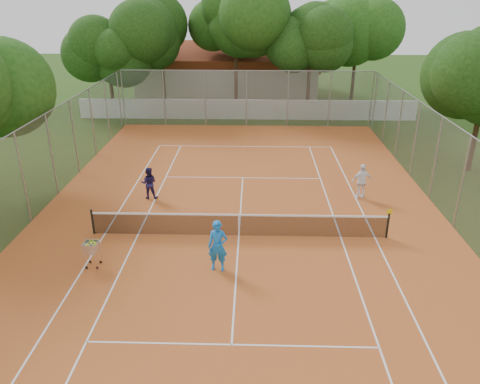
{
  "coord_description": "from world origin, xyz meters",
  "views": [
    {
      "loc": [
        0.54,
        -16.74,
        9.13
      ],
      "look_at": [
        0.0,
        1.5,
        1.3
      ],
      "focal_mm": 35.0,
      "sensor_mm": 36.0,
      "label": 1
    }
  ],
  "objects_px": {
    "clubhouse": "(228,70)",
    "player_far_left": "(149,183)",
    "ball_hopper": "(92,253)",
    "player_far_right": "(362,181)",
    "tennis_net": "(239,225)",
    "player_near": "(218,246)"
  },
  "relations": [
    {
      "from": "tennis_net",
      "to": "clubhouse",
      "type": "xyz_separation_m",
      "value": [
        -2.0,
        29.0,
        1.69
      ]
    },
    {
      "from": "ball_hopper",
      "to": "player_far_right",
      "type": "bearing_deg",
      "value": 23.22
    },
    {
      "from": "player_far_right",
      "to": "tennis_net",
      "type": "bearing_deg",
      "value": 25.13
    },
    {
      "from": "player_near",
      "to": "player_far_left",
      "type": "height_order",
      "value": "player_near"
    },
    {
      "from": "clubhouse",
      "to": "player_far_left",
      "type": "relative_size",
      "value": 10.6
    },
    {
      "from": "player_near",
      "to": "player_far_left",
      "type": "relative_size",
      "value": 1.23
    },
    {
      "from": "tennis_net",
      "to": "player_far_left",
      "type": "relative_size",
      "value": 7.68
    },
    {
      "from": "player_far_left",
      "to": "ball_hopper",
      "type": "relative_size",
      "value": 1.47
    },
    {
      "from": "ball_hopper",
      "to": "player_far_left",
      "type": "bearing_deg",
      "value": 75.45
    },
    {
      "from": "tennis_net",
      "to": "clubhouse",
      "type": "height_order",
      "value": "clubhouse"
    },
    {
      "from": "ball_hopper",
      "to": "player_near",
      "type": "bearing_deg",
      "value": -8.18
    },
    {
      "from": "tennis_net",
      "to": "player_near",
      "type": "height_order",
      "value": "player_near"
    },
    {
      "from": "player_far_left",
      "to": "player_far_right",
      "type": "xyz_separation_m",
      "value": [
        10.09,
        0.3,
        0.08
      ]
    },
    {
      "from": "tennis_net",
      "to": "player_far_right",
      "type": "distance_m",
      "value": 6.94
    },
    {
      "from": "player_near",
      "to": "tennis_net",
      "type": "bearing_deg",
      "value": 79.63
    },
    {
      "from": "clubhouse",
      "to": "ball_hopper",
      "type": "xyz_separation_m",
      "value": [
        -3.17,
        -31.46,
        -1.65
      ]
    },
    {
      "from": "clubhouse",
      "to": "player_far_left",
      "type": "bearing_deg",
      "value": -95.37
    },
    {
      "from": "clubhouse",
      "to": "player_far_right",
      "type": "distance_m",
      "value": 26.25
    },
    {
      "from": "ball_hopper",
      "to": "clubhouse",
      "type": "bearing_deg",
      "value": 77.01
    },
    {
      "from": "clubhouse",
      "to": "player_near",
      "type": "xyz_separation_m",
      "value": [
        1.34,
        -31.53,
        -1.23
      ]
    },
    {
      "from": "player_far_left",
      "to": "ball_hopper",
      "type": "distance_m",
      "value": 6.15
    },
    {
      "from": "tennis_net",
      "to": "player_far_left",
      "type": "distance_m",
      "value": 5.7
    }
  ]
}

